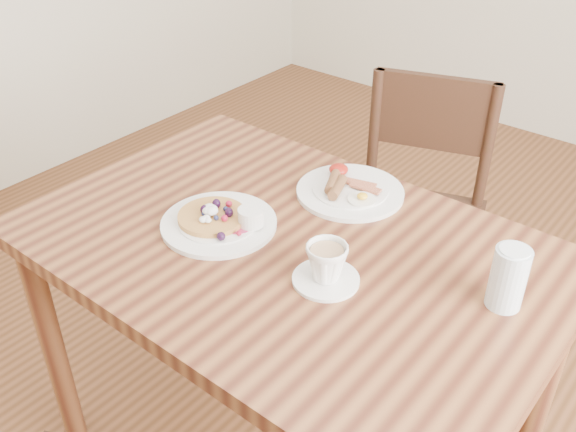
% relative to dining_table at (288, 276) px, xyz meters
% --- Properties ---
extents(dining_table, '(1.20, 0.80, 0.75)m').
position_rel_dining_table_xyz_m(dining_table, '(0.00, 0.00, 0.00)').
color(dining_table, brown).
rests_on(dining_table, ground).
extents(chair_far, '(0.53, 0.53, 0.88)m').
position_rel_dining_table_xyz_m(chair_far, '(-0.03, 0.68, -0.16)').
color(chair_far, '#321812').
rests_on(chair_far, ground).
extents(pancake_plate, '(0.27, 0.27, 0.06)m').
position_rel_dining_table_xyz_m(pancake_plate, '(-0.16, -0.05, 0.11)').
color(pancake_plate, white).
rests_on(pancake_plate, dining_table).
extents(breakfast_plate, '(0.27, 0.27, 0.04)m').
position_rel_dining_table_xyz_m(breakfast_plate, '(-0.01, 0.26, 0.11)').
color(breakfast_plate, white).
rests_on(breakfast_plate, dining_table).
extents(teacup_saucer, '(0.14, 0.14, 0.09)m').
position_rel_dining_table_xyz_m(teacup_saucer, '(0.15, -0.06, 0.14)').
color(teacup_saucer, white).
rests_on(teacup_saucer, dining_table).
extents(water_glass, '(0.07, 0.07, 0.13)m').
position_rel_dining_table_xyz_m(water_glass, '(0.46, 0.10, 0.16)').
color(water_glass, silver).
rests_on(water_glass, dining_table).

